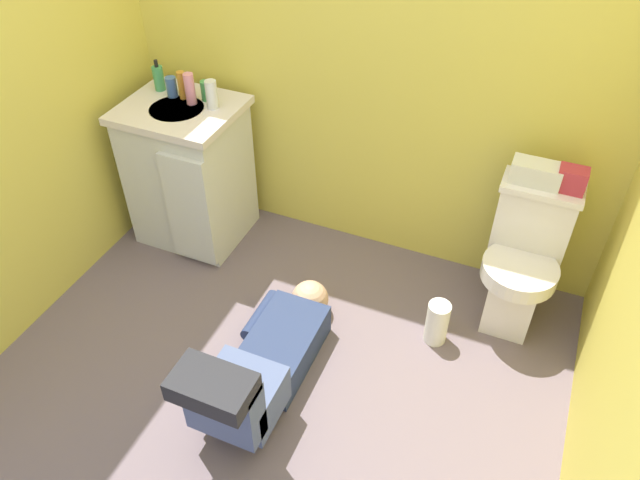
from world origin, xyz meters
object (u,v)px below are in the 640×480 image
Objects in this scene: tissue_box at (536,173)px; person_plumber at (262,363)px; bottle_blue at (172,87)px; bottle_amber at (182,85)px; paper_towel_roll at (437,323)px; toiletry_bag at (572,180)px; soap_dispenser at (159,78)px; bottle_green at (206,91)px; vanity_cabinet at (190,172)px; toilet at (522,260)px; faucet at (192,86)px; bottle_clear at (212,95)px; bottle_pink at (190,89)px.

person_plumber is at bearing -132.00° from tissue_box.
bottle_amber is at bearing 4.06° from bottle_blue.
toiletry_bag is at bearing 45.35° from paper_towel_roll.
soap_dispenser is 1.58× the size of bottle_green.
vanity_cabinet is 0.48m from bottle_amber.
faucet reaches higher than toilet.
soap_dispenser reaches higher than bottle_clear.
bottle_amber reaches higher than paper_towel_roll.
paper_towel_roll is (1.47, -0.33, -0.78)m from bottle_pink.
bottle_amber is (-1.80, -0.05, 0.09)m from tissue_box.
tissue_box is at bearing 0.73° from bottle_green.
person_plumber is (-0.94, -0.91, -0.19)m from toilet.
paper_towel_roll is at bearing -13.16° from bottle_amber.
bottle_clear is at bearing 127.52° from person_plumber.
toiletry_bag is 1.18× the size of bottle_green.
toiletry_bag reaches higher than paper_towel_roll.
vanity_cabinet is 5.04× the size of bottle_pink.
toilet is 3.15× the size of paper_towel_roll.
bottle_amber is 0.90× the size of bottle_pink.
bottle_amber is (-1.84, 0.04, 0.53)m from toilet.
bottle_clear reaches higher than bottle_green.
soap_dispenser reaches higher than toilet.
bottle_amber reaches higher than person_plumber.
bottle_pink reaches higher than person_plumber.
toiletry_bag is 1.88m from bottle_pink.
toilet is at bearing 1.70° from vanity_cabinet.
bottle_blue is at bearing 178.91° from toilet.
bottle_pink is at bearing 179.73° from toilet.
paper_towel_roll is at bearing -121.88° from tissue_box.
paper_towel_roll is at bearing -13.75° from bottle_clear.
bottle_amber is (-0.03, 0.09, 0.47)m from vanity_cabinet.
toiletry_bag is 0.84× the size of bottle_clear.
bottle_green reaches higher than toilet.
paper_towel_roll is (-0.25, -0.41, -0.68)m from tissue_box.
faucet is 1.92m from toiletry_bag.
bottle_green is at bearing 177.69° from toilet.
tissue_box reaches higher than paper_towel_roll.
bottle_blue is (-1.86, -0.05, 0.07)m from tissue_box.
bottle_pink is at bearing -11.81° from bottle_blue.
bottle_green is (-1.72, 0.07, 0.50)m from toilet.
vanity_cabinet is at bearing -33.10° from soap_dispenser.
bottle_amber is 0.08m from bottle_pink.
vanity_cabinet reaches higher than toilet.
person_plumber is 1.61m from soap_dispenser.
tissue_box is at bearing 1.59° from bottle_amber.
person_plumber is 6.42× the size of soap_dispenser.
bottle_blue is at bearing -178.32° from tissue_box.
bottle_blue is at bearing 135.50° from vanity_cabinet.
bottle_clear is at bearing -177.13° from tissue_box.
bottle_blue is 0.26m from bottle_clear.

